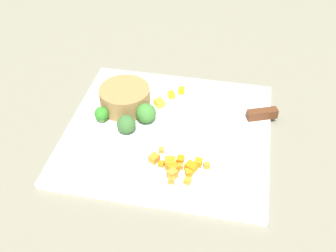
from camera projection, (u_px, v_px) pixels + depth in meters
ground_plane at (168, 134)px, 0.85m from camera, size 4.00×4.00×0.00m
cutting_board at (168, 132)px, 0.85m from camera, size 0.41×0.38×0.01m
prep_bowl at (125, 98)px, 0.89m from camera, size 0.11×0.11×0.05m
chef_knife at (234, 118)px, 0.86m from camera, size 0.29×0.13×0.02m
carrot_dice_0 at (172, 174)px, 0.74m from camera, size 0.02×0.02×0.02m
carrot_dice_1 at (181, 166)px, 0.76m from camera, size 0.01×0.01×0.01m
carrot_dice_2 at (154, 158)px, 0.77m from camera, size 0.02×0.02×0.01m
carrot_dice_3 at (187, 181)px, 0.73m from camera, size 0.01×0.01×0.01m
carrot_dice_4 at (191, 167)px, 0.76m from camera, size 0.03×0.02×0.02m
carrot_dice_5 at (162, 150)px, 0.79m from camera, size 0.01×0.01×0.01m
carrot_dice_6 at (171, 180)px, 0.74m from camera, size 0.01×0.01×0.01m
carrot_dice_7 at (161, 164)px, 0.77m from camera, size 0.01×0.01×0.01m
carrot_dice_8 at (189, 173)px, 0.75m from camera, size 0.02×0.02×0.01m
carrot_dice_9 at (207, 166)px, 0.76m from camera, size 0.01×0.01×0.01m
carrot_dice_10 at (198, 162)px, 0.77m from camera, size 0.01×0.02×0.01m
carrot_dice_11 at (170, 163)px, 0.76m from camera, size 0.02×0.02×0.02m
carrot_dice_12 at (173, 168)px, 0.75m from camera, size 0.03×0.03×0.02m
carrot_dice_13 at (180, 159)px, 0.77m from camera, size 0.01×0.02×0.01m
pepper_dice_0 at (181, 90)px, 0.93m from camera, size 0.01×0.02×0.01m
pepper_dice_1 at (159, 103)px, 0.90m from camera, size 0.03×0.03×0.01m
pepper_dice_2 at (171, 95)px, 0.92m from camera, size 0.02×0.02×0.01m
broccoli_floret_0 at (126, 124)px, 0.83m from camera, size 0.04×0.04×0.04m
broccoli_floret_1 at (146, 113)px, 0.85m from camera, size 0.04×0.04×0.04m
broccoli_floret_2 at (102, 114)px, 0.85m from camera, size 0.03×0.03×0.03m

